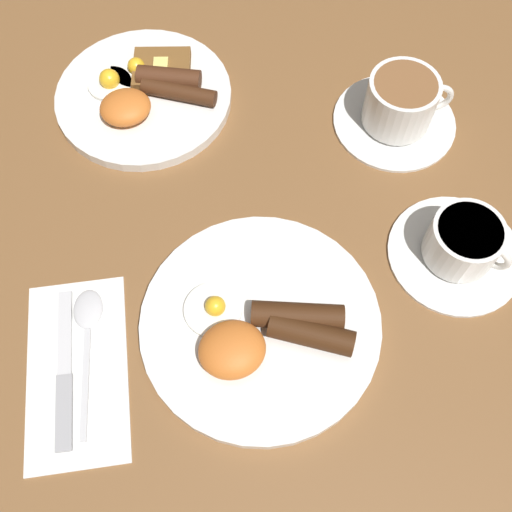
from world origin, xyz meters
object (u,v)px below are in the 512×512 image
teacup_far (399,107)px  knife (65,377)px  spoon (88,324)px  teacup_near (461,246)px  breakfast_plate_far (145,93)px  breakfast_plate_near (261,326)px

teacup_far → knife: 0.54m
knife → teacup_far: bearing=-55.9°
teacup_far → spoon: teacup_far is taller
teacup_near → knife: (-0.48, -0.03, -0.02)m
teacup_far → spoon: (-0.44, -0.19, -0.02)m
breakfast_plate_far → breakfast_plate_near: bearing=-79.3°
breakfast_plate_far → spoon: 0.34m
breakfast_plate_near → spoon: 0.20m
teacup_far → spoon: size_ratio=0.96×
spoon → breakfast_plate_near: bearing=-96.0°
spoon → knife: bearing=158.4°
teacup_near → knife: size_ratio=0.90×
breakfast_plate_near → knife: (-0.22, -0.00, -0.01)m
breakfast_plate_far → spoon: breakfast_plate_far is taller
teacup_near → spoon: (-0.44, 0.02, -0.02)m
knife → spoon: bearing=-24.3°
knife → teacup_near: bearing=-79.1°
breakfast_plate_far → spoon: bearing=-110.8°
breakfast_plate_near → breakfast_plate_far: breakfast_plate_near is taller
spoon → teacup_far: bearing=-57.1°
breakfast_plate_near → knife: size_ratio=1.51×
breakfast_plate_far → teacup_near: teacup_near is taller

